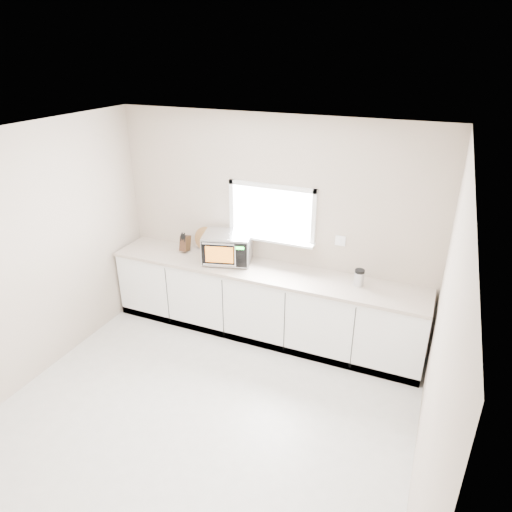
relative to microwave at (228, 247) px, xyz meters
The scene contains 8 objects.
ground 2.11m from the microwave, 74.48° to the right, with size 4.00×4.00×0.00m, color beige.
back_wall 0.60m from the microwave, 28.68° to the left, with size 4.00×0.17×2.70m.
cabinets 0.83m from the microwave, ahead, with size 3.92×0.60×0.88m, color white.
countertop 0.53m from the microwave, ahead, with size 3.92×0.64×0.04m, color beige.
microwave is the anchor object (origin of this frame).
knife_block 0.65m from the microwave, behind, with size 0.10×0.20×0.28m.
cutting_board 0.47m from the microwave, 153.85° to the left, with size 0.32×0.32×0.02m, color olive.
coffee_grinder 1.63m from the microwave, ahead, with size 0.12×0.12×0.20m.
Camera 1 is at (1.85, -2.86, 3.37)m, focal length 32.00 mm.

